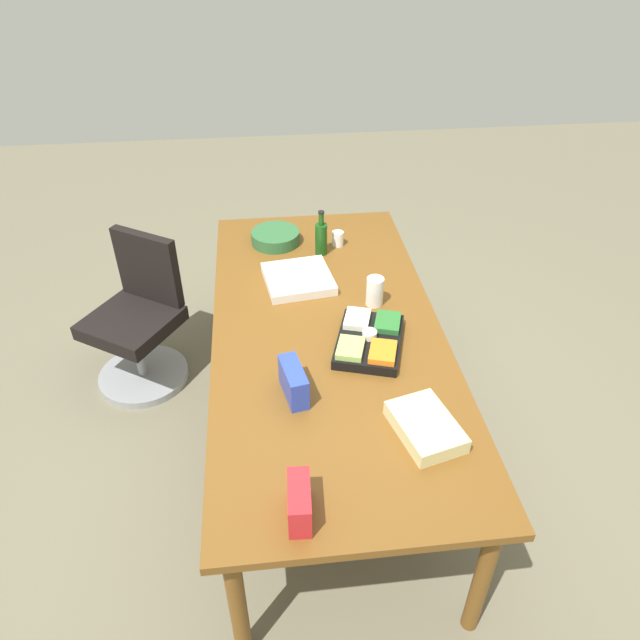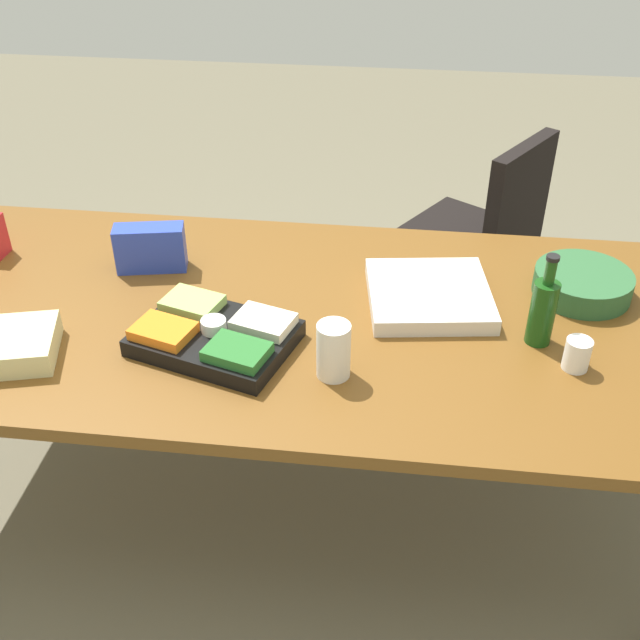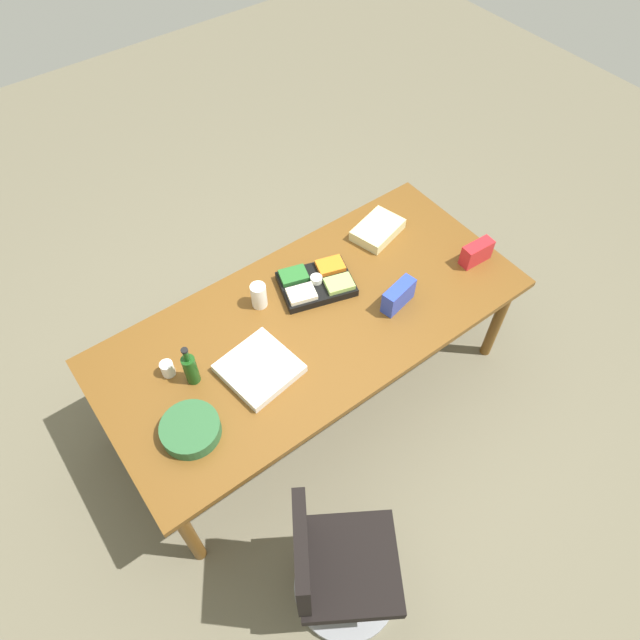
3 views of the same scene
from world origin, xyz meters
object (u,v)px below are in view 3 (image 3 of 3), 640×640
at_px(conference_table, 313,326).
at_px(veggie_tray, 316,283).
at_px(office_chair, 338,570).
at_px(sheet_cake, 378,230).
at_px(salad_bowl, 191,429).
at_px(paper_cup, 168,369).
at_px(chip_bag_red, 477,253).
at_px(chip_bag_blue, 398,296).
at_px(wine_bottle, 190,368).
at_px(pizza_box, 259,368).
at_px(mayo_jar, 259,296).

distance_m(conference_table, veggie_tray, 0.26).
bearing_deg(office_chair, sheet_cake, -134.91).
distance_m(salad_bowl, paper_cup, 0.38).
xyz_separation_m(salad_bowl, paper_cup, (-0.07, -0.38, 0.01)).
relative_size(chip_bag_red, veggie_tray, 0.41).
height_order(salad_bowl, sheet_cake, salad_bowl).
height_order(chip_bag_blue, salad_bowl, chip_bag_blue).
xyz_separation_m(sheet_cake, paper_cup, (1.56, 0.14, 0.01)).
distance_m(office_chair, veggie_tray, 1.56).
bearing_deg(wine_bottle, chip_bag_blue, 167.94).
relative_size(conference_table, office_chair, 2.63).
height_order(salad_bowl, pizza_box, salad_bowl).
xyz_separation_m(salad_bowl, sheet_cake, (-1.64, -0.52, -0.00)).
bearing_deg(chip_bag_red, sheet_cake, -58.57).
bearing_deg(office_chair, pizza_box, -102.37).
xyz_separation_m(conference_table, paper_cup, (0.83, -0.16, 0.11)).
bearing_deg(sheet_cake, mayo_jar, 2.33).
bearing_deg(office_chair, salad_bowl, -73.72).
height_order(salad_bowl, veggie_tray, veggie_tray).
relative_size(office_chair, wine_bottle, 3.40).
bearing_deg(salad_bowl, chip_bag_blue, -179.58).
relative_size(paper_cup, wine_bottle, 0.32).
distance_m(sheet_cake, mayo_jar, 0.92).
xyz_separation_m(chip_bag_blue, paper_cup, (1.28, -0.37, -0.03)).
bearing_deg(salad_bowl, pizza_box, -167.59).
distance_m(chip_bag_red, wine_bottle, 1.83).
xyz_separation_m(chip_bag_red, sheet_cake, (0.33, -0.54, -0.04)).
bearing_deg(pizza_box, paper_cup, -42.98).
bearing_deg(paper_cup, sheet_cake, -174.71).
height_order(office_chair, chip_bag_red, office_chair).
bearing_deg(paper_cup, mayo_jar, -170.53).
xyz_separation_m(office_chair, mayo_jar, (-0.46, -1.35, 0.48)).
relative_size(chip_bag_red, wine_bottle, 0.72).
distance_m(conference_table, mayo_jar, 0.36).
bearing_deg(office_chair, wine_bottle, -85.27).
xyz_separation_m(sheet_cake, veggie_tray, (0.58, 0.13, 0.00)).
xyz_separation_m(chip_bag_red, mayo_jar, (1.25, -0.50, 0.01)).
relative_size(salad_bowl, mayo_jar, 1.87).
xyz_separation_m(conference_table, chip_bag_red, (-1.07, 0.23, 0.13)).
bearing_deg(veggie_tray, pizza_box, 26.36).
distance_m(sheet_cake, pizza_box, 1.24).
xyz_separation_m(chip_bag_blue, salad_bowl, (1.35, 0.01, -0.04)).
relative_size(conference_table, pizza_box, 6.89).
height_order(pizza_box, paper_cup, paper_cup).
relative_size(office_chair, salad_bowl, 3.19).
bearing_deg(wine_bottle, conference_table, 175.88).
distance_m(pizza_box, paper_cup, 0.48).
bearing_deg(chip_bag_red, salad_bowl, -0.47).
relative_size(chip_bag_blue, mayo_jar, 1.39).
bearing_deg(conference_table, office_chair, 59.12).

